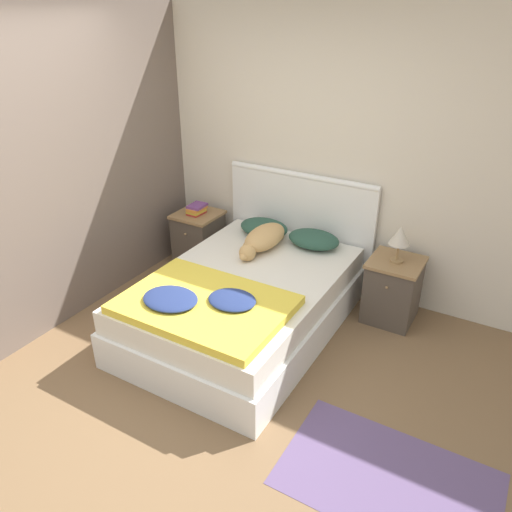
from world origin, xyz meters
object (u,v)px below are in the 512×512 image
at_px(dog, 264,239).
at_px(table_lamp, 400,237).
at_px(book_stack, 197,209).
at_px(nightstand_right, 392,290).
at_px(pillow_right, 314,239).
at_px(pillow_left, 264,227).
at_px(nightstand_left, 199,238).
at_px(bed, 244,303).

distance_m(dog, table_lamp, 1.19).
bearing_deg(book_stack, nightstand_right, 0.27).
height_order(pillow_right, dog, dog).
bearing_deg(pillow_left, nightstand_right, -0.95).
bearing_deg(nightstand_left, dog, -14.17).
bearing_deg(table_lamp, bed, -143.27).
bearing_deg(dog, pillow_left, 118.69).
distance_m(pillow_left, table_lamp, 1.31).
distance_m(bed, dog, 0.66).
bearing_deg(nightstand_right, book_stack, -179.73).
distance_m(bed, nightstand_right, 1.29).
xyz_separation_m(pillow_right, table_lamp, (0.77, -0.03, 0.22)).
distance_m(nightstand_right, book_stack, 2.09).
bearing_deg(table_lamp, pillow_left, 178.57).
relative_size(dog, table_lamp, 2.39).
bearing_deg(book_stack, table_lamp, -0.04).
relative_size(pillow_left, pillow_right, 1.00).
bearing_deg(dog, bed, -77.42).
height_order(nightstand_right, book_stack, book_stack).
height_order(bed, nightstand_right, nightstand_right).
relative_size(pillow_left, dog, 0.62).
bearing_deg(book_stack, dog, -13.62).
height_order(bed, pillow_left, pillow_left).
bearing_deg(bed, dog, 102.58).
xyz_separation_m(bed, dog, (-0.12, 0.55, 0.35)).
bearing_deg(nightstand_left, pillow_left, 1.59).
height_order(bed, book_stack, book_stack).
distance_m(nightstand_left, nightstand_right, 2.06).
bearing_deg(dog, nightstand_right, 11.24).
height_order(nightstand_left, table_lamp, table_lamp).
bearing_deg(pillow_left, book_stack, -177.69).
xyz_separation_m(dog, table_lamp, (1.15, 0.22, 0.20)).
relative_size(nightstand_left, pillow_left, 1.19).
xyz_separation_m(bed, pillow_right, (0.26, 0.80, 0.33)).
distance_m(bed, nightstand_left, 1.29).
height_order(bed, nightstand_left, nightstand_left).
height_order(pillow_left, book_stack, book_stack).
height_order(dog, table_lamp, table_lamp).
distance_m(nightstand_left, book_stack, 0.33).
xyz_separation_m(bed, book_stack, (-1.03, 0.77, 0.37)).
xyz_separation_m(pillow_right, dog, (-0.38, -0.25, 0.02)).
height_order(book_stack, table_lamp, table_lamp).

